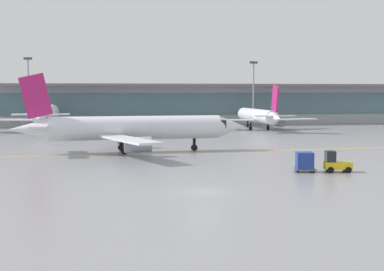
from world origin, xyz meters
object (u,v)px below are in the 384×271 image
at_px(gate_airplane_2, 258,116).
at_px(apron_light_mast_2, 253,91).
at_px(baggage_tug, 336,163).
at_px(apron_light_mast_1, 29,89).
at_px(gate_airplane_1, 47,115).
at_px(cargo_dolly_lead, 305,161).
at_px(taxiing_regional_jet, 133,129).

bearing_deg(gate_airplane_2, apron_light_mast_2, -12.57).
xyz_separation_m(baggage_tug, apron_light_mast_1, (-37.73, 75.86, 7.41)).
bearing_deg(gate_airplane_1, cargo_dolly_lead, -154.37).
height_order(baggage_tug, cargo_dolly_lead, baggage_tug).
relative_size(baggage_tug, apron_light_mast_2, 0.19).
relative_size(cargo_dolly_lead, apron_light_mast_1, 0.15).
height_order(gate_airplane_1, baggage_tug, gate_airplane_1).
height_order(gate_airplane_1, apron_light_mast_2, apron_light_mast_2).
bearing_deg(cargo_dolly_lead, apron_light_mast_2, 88.48).
bearing_deg(baggage_tug, gate_airplane_1, 128.25).
bearing_deg(apron_light_mast_1, baggage_tug, -63.56).
distance_m(baggage_tug, cargo_dolly_lead, 3.02).
distance_m(taxiing_regional_jet, apron_light_mast_1, 58.05).
relative_size(gate_airplane_2, taxiing_regional_jet, 0.90).
relative_size(taxiing_regional_jet, apron_light_mast_2, 2.10).
bearing_deg(apron_light_mast_2, cargo_dolly_lead, -101.74).
height_order(gate_airplane_1, taxiing_regional_jet, gate_airplane_1).
distance_m(gate_airplane_1, gate_airplane_2, 42.35).
xyz_separation_m(cargo_dolly_lead, apron_light_mast_1, (-34.76, 75.32, 7.25)).
bearing_deg(baggage_tug, taxiing_regional_jet, 140.83).
bearing_deg(cargo_dolly_lead, gate_airplane_2, 88.40).
bearing_deg(taxiing_regional_jet, baggage_tug, -52.46).
bearing_deg(gate_airplane_2, apron_light_mast_1, 71.31).
xyz_separation_m(gate_airplane_1, apron_light_mast_1, (-5.08, 14.51, 5.02)).
distance_m(cargo_dolly_lead, apron_light_mast_2, 73.74).
xyz_separation_m(gate_airplane_1, cargo_dolly_lead, (29.69, -60.81, -2.23)).
bearing_deg(apron_light_mast_1, taxiing_regional_jet, -70.41).
bearing_deg(apron_light_mast_1, gate_airplane_2, -17.41).
distance_m(gate_airplane_2, apron_light_mast_2, 12.77).
height_order(gate_airplane_1, apron_light_mast_1, apron_light_mast_1).
height_order(gate_airplane_2, cargo_dolly_lead, gate_airplane_2).
distance_m(baggage_tug, apron_light_mast_1, 85.05).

